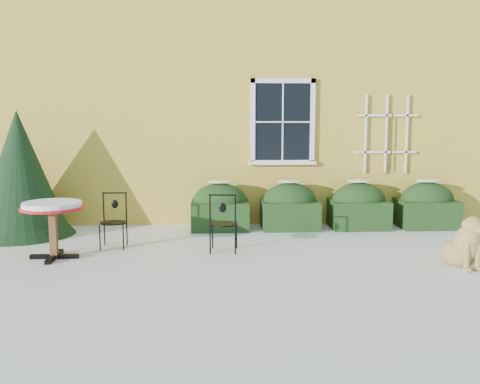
{
  "coord_description": "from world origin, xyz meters",
  "views": [
    {
      "loc": [
        -0.38,
        -7.22,
        2.01
      ],
      "look_at": [
        0.0,
        1.0,
        0.9
      ],
      "focal_mm": 40.0,
      "sensor_mm": 36.0,
      "label": 1
    }
  ],
  "objects_px": {
    "bistro_table": "(52,212)",
    "patio_chair_far": "(114,220)",
    "dog": "(464,245)",
    "evergreen_shrub": "(20,185)",
    "patio_chair_near": "(223,223)"
  },
  "relations": [
    {
      "from": "patio_chair_far",
      "to": "dog",
      "type": "xyz_separation_m",
      "value": [
        5.02,
        -1.41,
        -0.13
      ]
    },
    {
      "from": "evergreen_shrub",
      "to": "dog",
      "type": "relative_size",
      "value": 2.56
    },
    {
      "from": "bistro_table",
      "to": "patio_chair_far",
      "type": "xyz_separation_m",
      "value": [
        0.74,
        0.67,
        -0.27
      ]
    },
    {
      "from": "bistro_table",
      "to": "dog",
      "type": "height_order",
      "value": "bistro_table"
    },
    {
      "from": "bistro_table",
      "to": "patio_chair_near",
      "type": "relative_size",
      "value": 0.99
    },
    {
      "from": "bistro_table",
      "to": "evergreen_shrub",
      "type": "bearing_deg",
      "value": 122.01
    },
    {
      "from": "patio_chair_far",
      "to": "patio_chair_near",
      "type": "bearing_deg",
      "value": -12.65
    },
    {
      "from": "bistro_table",
      "to": "dog",
      "type": "xyz_separation_m",
      "value": [
        5.76,
        -0.73,
        -0.39
      ]
    },
    {
      "from": "dog",
      "to": "patio_chair_far",
      "type": "bearing_deg",
      "value": 153.8
    },
    {
      "from": "evergreen_shrub",
      "to": "patio_chair_far",
      "type": "distance_m",
      "value": 2.09
    },
    {
      "from": "evergreen_shrub",
      "to": "bistro_table",
      "type": "distance_m",
      "value": 1.97
    },
    {
      "from": "evergreen_shrub",
      "to": "bistro_table",
      "type": "relative_size",
      "value": 2.43
    },
    {
      "from": "patio_chair_near",
      "to": "patio_chair_far",
      "type": "bearing_deg",
      "value": -7.32
    },
    {
      "from": "bistro_table",
      "to": "patio_chair_near",
      "type": "distance_m",
      "value": 2.51
    },
    {
      "from": "patio_chair_far",
      "to": "dog",
      "type": "height_order",
      "value": "patio_chair_far"
    }
  ]
}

